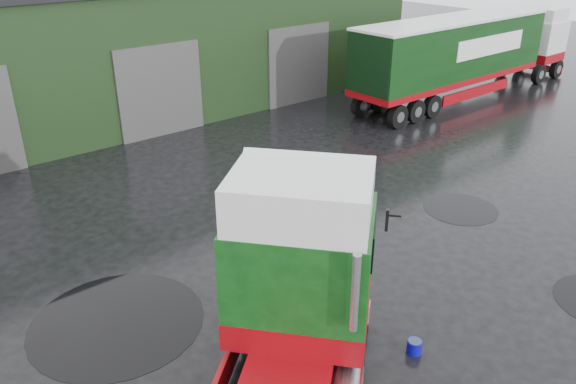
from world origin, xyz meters
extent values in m
plane|color=black|center=(0.00, 0.00, 0.00)|extent=(100.00, 100.00, 0.00)
cube|color=black|center=(2.00, 20.00, 3.00)|extent=(32.00, 12.00, 6.00)
cylinder|color=#0A079F|center=(-0.78, -2.46, 0.16)|extent=(0.35, 0.35, 0.31)
cylinder|color=black|center=(5.97, 1.01, 0.00)|extent=(2.44, 2.44, 0.01)
cylinder|color=black|center=(-5.37, 2.72, 0.00)|extent=(4.10, 4.10, 0.01)
camera|label=1|loc=(-9.10, -8.13, 8.50)|focal=35.00mm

